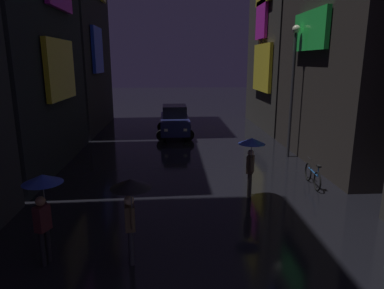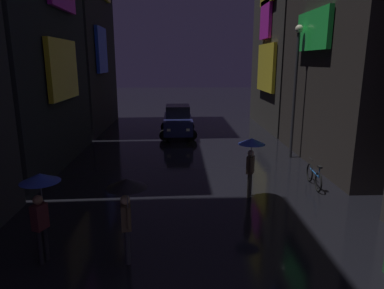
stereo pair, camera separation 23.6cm
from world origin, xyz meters
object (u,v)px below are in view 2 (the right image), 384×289
at_px(pedestrian_foreground_left_blue, 40,193).
at_px(streetlamp_right_far, 296,78).
at_px(pedestrian_midstreet_centre_blue, 251,151).
at_px(car_distant, 178,121).
at_px(bicycle_parked_at_storefront, 314,176).
at_px(pedestrian_far_right_black, 127,197).

bearing_deg(pedestrian_foreground_left_blue, streetlamp_right_far, 44.83).
height_order(pedestrian_midstreet_centre_blue, car_distant, pedestrian_midstreet_centre_blue).
xyz_separation_m(pedestrian_foreground_left_blue, bicycle_parked_at_storefront, (8.21, 4.56, -1.28)).
height_order(bicycle_parked_at_storefront, streetlamp_right_far, streetlamp_right_far).
bearing_deg(pedestrian_midstreet_centre_blue, car_distant, 103.59).
bearing_deg(pedestrian_foreground_left_blue, pedestrian_midstreet_centre_blue, 32.45).
bearing_deg(pedestrian_foreground_left_blue, bicycle_parked_at_storefront, 29.07).
xyz_separation_m(car_distant, streetlamp_right_far, (5.52, -5.25, 2.88)).
bearing_deg(pedestrian_midstreet_centre_blue, pedestrian_far_right_black, -132.81).
distance_m(pedestrian_far_right_black, pedestrian_foreground_left_blue, 2.02).
height_order(pedestrian_foreground_left_blue, car_distant, pedestrian_foreground_left_blue).
bearing_deg(bicycle_parked_at_storefront, pedestrian_far_right_black, -141.86).
distance_m(pedestrian_foreground_left_blue, car_distant, 14.17).
xyz_separation_m(pedestrian_far_right_black, car_distant, (1.09, 14.12, -0.74)).
height_order(pedestrian_midstreet_centre_blue, streetlamp_right_far, streetlamp_right_far).
xyz_separation_m(pedestrian_far_right_black, pedestrian_foreground_left_blue, (-2.00, 0.31, 0.00)).
bearing_deg(streetlamp_right_far, pedestrian_midstreet_centre_blue, -121.21).
bearing_deg(bicycle_parked_at_storefront, car_distant, 118.97).
bearing_deg(pedestrian_far_right_black, car_distant, 85.60).
bearing_deg(streetlamp_right_far, pedestrian_foreground_left_blue, -135.17).
distance_m(pedestrian_far_right_black, streetlamp_right_far, 11.27).
distance_m(pedestrian_far_right_black, pedestrian_midstreet_centre_blue, 5.25).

